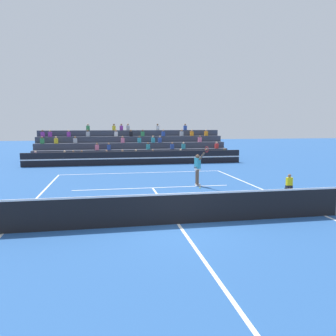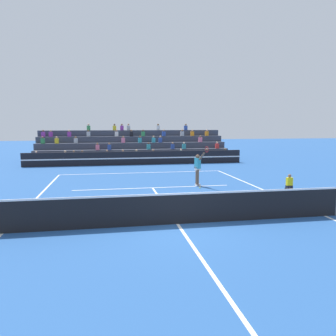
# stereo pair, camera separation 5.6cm
# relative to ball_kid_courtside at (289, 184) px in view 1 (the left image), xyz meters

# --- Properties ---
(ground_plane) EXTENTS (120.00, 120.00, 0.00)m
(ground_plane) POSITION_rel_ball_kid_courtside_xyz_m (-6.69, -4.46, -0.33)
(ground_plane) COLOR #285699
(court_lines) EXTENTS (11.10, 23.90, 0.01)m
(court_lines) POSITION_rel_ball_kid_courtside_xyz_m (-6.69, -4.46, -0.33)
(court_lines) COLOR white
(court_lines) RESTS_ON ground
(tennis_net) EXTENTS (12.00, 0.10, 1.10)m
(tennis_net) POSITION_rel_ball_kid_courtside_xyz_m (-6.69, -4.46, 0.21)
(tennis_net) COLOR slate
(tennis_net) RESTS_ON ground
(sponsor_banner_wall) EXTENTS (18.00, 0.26, 1.10)m
(sponsor_banner_wall) POSITION_rel_ball_kid_courtside_xyz_m (-6.69, 12.13, 0.22)
(sponsor_banner_wall) COLOR black
(sponsor_banner_wall) RESTS_ON ground
(bleacher_stand) EXTENTS (17.23, 4.75, 3.38)m
(bleacher_stand) POSITION_rel_ball_kid_courtside_xyz_m (-6.69, 15.93, 0.69)
(bleacher_stand) COLOR #383D4C
(bleacher_stand) RESTS_ON ground
(ball_kid_courtside) EXTENTS (0.30, 0.36, 0.84)m
(ball_kid_courtside) POSITION_rel_ball_kid_courtside_xyz_m (0.00, 0.00, 0.00)
(ball_kid_courtside) COLOR black
(ball_kid_courtside) RESTS_ON ground
(tennis_player) EXTENTS (0.47, 1.33, 2.27)m
(tennis_player) POSITION_rel_ball_kid_courtside_xyz_m (-4.20, 2.08, 0.65)
(tennis_player) COLOR brown
(tennis_player) RESTS_ON ground
(tennis_ball) EXTENTS (0.07, 0.07, 0.07)m
(tennis_ball) POSITION_rel_ball_kid_courtside_xyz_m (-4.27, 1.37, -0.30)
(tennis_ball) COLOR #C6DB33
(tennis_ball) RESTS_ON ground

